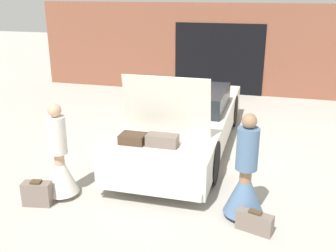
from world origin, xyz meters
TOP-DOWN VIEW (x-y plane):
  - ground_plane at (0.00, 0.00)m, footprint 40.00×40.00m
  - garage_wall_back at (0.00, 4.73)m, footprint 12.00×0.14m
  - car at (-0.00, 0.02)m, footprint 1.82×5.24m
  - person_left at (-1.44, -2.65)m, footprint 0.54×0.54m
  - person_right at (1.44, -2.51)m, footprint 0.59×0.59m
  - suitcase_beside_left_person at (-1.67, -3.00)m, footprint 0.47×0.28m
  - suitcase_beside_right_person at (1.62, -2.85)m, footprint 0.53×0.30m

SIDE VIEW (x-z plane):
  - ground_plane at x=0.00m, z-range 0.00..0.00m
  - suitcase_beside_right_person at x=1.62m, z-range -0.01..0.31m
  - suitcase_beside_left_person at x=-1.67m, z-range -0.01..0.40m
  - car at x=0.00m, z-range -0.37..1.47m
  - person_left at x=-1.44m, z-range -0.22..1.33m
  - person_right at x=1.44m, z-range -0.23..1.36m
  - garage_wall_back at x=0.00m, z-range -0.01..2.79m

